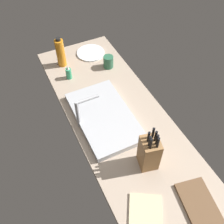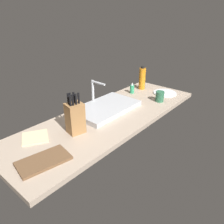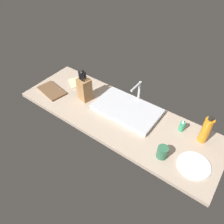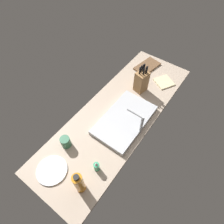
# 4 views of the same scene
# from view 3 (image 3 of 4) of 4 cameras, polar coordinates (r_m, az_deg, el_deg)

# --- Properties ---
(countertop_slab) EXTENTS (1.88, 0.64, 0.04)m
(countertop_slab) POSITION_cam_3_polar(r_m,az_deg,el_deg) (1.94, 1.21, -1.05)
(countertop_slab) COLOR tan
(countertop_slab) RESTS_ON ground
(sink_basin) EXTENTS (0.59, 0.35, 0.04)m
(sink_basin) POSITION_cam_3_polar(r_m,az_deg,el_deg) (1.95, 3.96, 0.76)
(sink_basin) COLOR #B7BABF
(sink_basin) RESTS_ON countertop_slab
(faucet) EXTENTS (0.05, 0.16, 0.23)m
(faucet) POSITION_cam_3_polar(r_m,az_deg,el_deg) (1.97, 7.05, 5.56)
(faucet) COLOR #B7BABF
(faucet) RESTS_ON countertop_slab
(knife_block) EXTENTS (0.13, 0.12, 0.30)m
(knife_block) POSITION_cam_3_polar(r_m,az_deg,el_deg) (2.04, -7.32, 6.16)
(knife_block) COLOR #9E7042
(knife_block) RESTS_ON countertop_slab
(cutting_board) EXTENTS (0.32, 0.22, 0.02)m
(cutting_board) POSITION_cam_3_polar(r_m,az_deg,el_deg) (2.26, -15.74, 5.53)
(cutting_board) COLOR brown
(cutting_board) RESTS_ON countertop_slab
(soap_bottle) EXTENTS (0.04, 0.04, 0.12)m
(soap_bottle) POSITION_cam_3_polar(r_m,az_deg,el_deg) (1.85, 18.19, -3.54)
(soap_bottle) COLOR #2D9966
(soap_bottle) RESTS_ON countertop_slab
(water_bottle) EXTENTS (0.07, 0.07, 0.25)m
(water_bottle) POSITION_cam_3_polar(r_m,az_deg,el_deg) (1.79, 23.76, -4.44)
(water_bottle) COLOR orange
(water_bottle) RESTS_ON countertop_slab
(dinner_plate) EXTENTS (0.24, 0.24, 0.01)m
(dinner_plate) POSITION_cam_3_polar(r_m,az_deg,el_deg) (1.69, 20.98, -13.15)
(dinner_plate) COLOR white
(dinner_plate) RESTS_ON countertop_slab
(dish_towel) EXTENTS (0.24, 0.24, 0.01)m
(dish_towel) POSITION_cam_3_polar(r_m,az_deg,el_deg) (2.33, -9.00, 7.92)
(dish_towel) COLOR beige
(dish_towel) RESTS_ON countertop_slab
(coffee_mug) EXTENTS (0.08, 0.08, 0.10)m
(coffee_mug) POSITION_cam_3_polar(r_m,az_deg,el_deg) (1.64, 13.29, -10.38)
(coffee_mug) COLOR #2D6647
(coffee_mug) RESTS_ON countertop_slab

